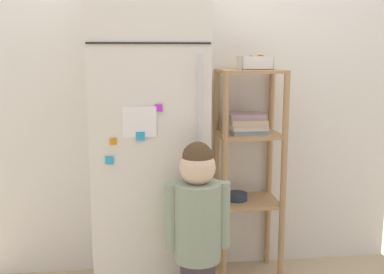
{
  "coord_description": "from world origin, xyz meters",
  "views": [
    {
      "loc": [
        -0.35,
        -2.49,
        1.38
      ],
      "look_at": [
        -0.06,
        0.02,
        0.91
      ],
      "focal_mm": 43.43,
      "sensor_mm": 36.0,
      "label": 1
    }
  ],
  "objects_px": {
    "refrigerator": "(149,140)",
    "child_standing": "(197,221)",
    "pantry_shelf_unit": "(248,151)",
    "fruit_bin": "(257,62)"
  },
  "relations": [
    {
      "from": "refrigerator",
      "to": "child_standing",
      "type": "bearing_deg",
      "value": -64.15
    },
    {
      "from": "pantry_shelf_unit",
      "to": "fruit_bin",
      "type": "relative_size",
      "value": 7.03
    },
    {
      "from": "refrigerator",
      "to": "child_standing",
      "type": "xyz_separation_m",
      "value": [
        0.21,
        -0.44,
        -0.31
      ]
    },
    {
      "from": "child_standing",
      "to": "fruit_bin",
      "type": "height_order",
      "value": "fruit_bin"
    },
    {
      "from": "fruit_bin",
      "to": "refrigerator",
      "type": "bearing_deg",
      "value": -167.65
    },
    {
      "from": "refrigerator",
      "to": "fruit_bin",
      "type": "relative_size",
      "value": 9.93
    },
    {
      "from": "child_standing",
      "to": "pantry_shelf_unit",
      "type": "bearing_deg",
      "value": 56.91
    },
    {
      "from": "refrigerator",
      "to": "pantry_shelf_unit",
      "type": "relative_size",
      "value": 1.41
    },
    {
      "from": "refrigerator",
      "to": "pantry_shelf_unit",
      "type": "xyz_separation_m",
      "value": [
        0.59,
        0.14,
        -0.11
      ]
    },
    {
      "from": "child_standing",
      "to": "fruit_bin",
      "type": "bearing_deg",
      "value": 54.1
    }
  ]
}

